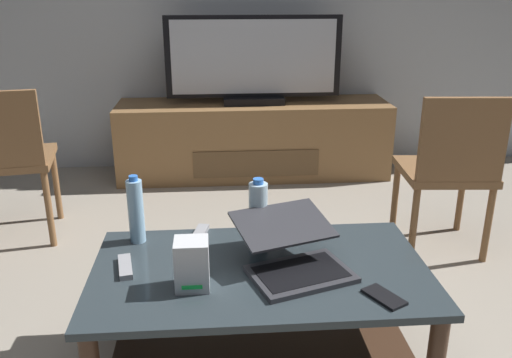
{
  "coord_description": "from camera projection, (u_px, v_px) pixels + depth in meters",
  "views": [
    {
      "loc": [
        -0.19,
        -1.68,
        1.38
      ],
      "look_at": [
        -0.02,
        0.49,
        0.58
      ],
      "focal_mm": 37.94,
      "sensor_mm": 36.0,
      "label": 1
    }
  ],
  "objects": [
    {
      "name": "water_bottle_near",
      "position": [
        258.0,
        213.0,
        2.03
      ],
      "size": [
        0.07,
        0.07,
        0.27
      ],
      "color": "silver",
      "rests_on": "coffee_table"
    },
    {
      "name": "cell_phone",
      "position": [
        384.0,
        297.0,
        1.72
      ],
      "size": [
        0.13,
        0.16,
        0.01
      ],
      "primitive_type": "cube",
      "rotation": [
        0.0,
        0.0,
        0.51
      ],
      "color": "black",
      "rests_on": "coffee_table"
    },
    {
      "name": "media_cabinet",
      "position": [
        254.0,
        139.0,
        4.02
      ],
      "size": [
        1.97,
        0.51,
        0.55
      ],
      "color": "olive",
      "rests_on": "ground"
    },
    {
      "name": "television",
      "position": [
        254.0,
        62.0,
        3.8
      ],
      "size": [
        1.24,
        0.2,
        0.62
      ],
      "color": "black",
      "rests_on": "media_cabinet"
    },
    {
      "name": "router_box",
      "position": [
        192.0,
        264.0,
        1.75
      ],
      "size": [
        0.11,
        0.11,
        0.17
      ],
      "color": "silver",
      "rests_on": "coffee_table"
    },
    {
      "name": "soundbar_remote",
      "position": [
        199.0,
        234.0,
        2.13
      ],
      "size": [
        0.08,
        0.17,
        0.02
      ],
      "primitive_type": "cube",
      "rotation": [
        0.0,
        0.0,
        -0.22
      ],
      "color": "#99999E",
      "rests_on": "coffee_table"
    },
    {
      "name": "laptop",
      "position": [
        293.0,
        253.0,
        1.87
      ],
      "size": [
        0.44,
        0.47,
        0.17
      ],
      "color": "#333338",
      "rests_on": "coffee_table"
    },
    {
      "name": "water_bottle_far",
      "position": [
        136.0,
        211.0,
        2.05
      ],
      "size": [
        0.06,
        0.06,
        0.27
      ],
      "color": "#99C6E5",
      "rests_on": "coffee_table"
    },
    {
      "name": "side_chair",
      "position": [
        7.0,
        155.0,
        2.88
      ],
      "size": [
        0.5,
        0.5,
        0.87
      ],
      "color": "brown",
      "rests_on": "ground"
    },
    {
      "name": "tv_remote",
      "position": [
        125.0,
        267.0,
        1.89
      ],
      "size": [
        0.07,
        0.17,
        0.02
      ],
      "primitive_type": "cube",
      "rotation": [
        0.0,
        0.0,
        0.19
      ],
      "color": "#99999E",
      "rests_on": "coffee_table"
    },
    {
      "name": "coffee_table",
      "position": [
        260.0,
        300.0,
        1.94
      ],
      "size": [
        1.18,
        0.67,
        0.43
      ],
      "color": "#2D383D",
      "rests_on": "ground"
    },
    {
      "name": "dining_chair",
      "position": [
        450.0,
        166.0,
        2.76
      ],
      "size": [
        0.47,
        0.47,
        0.87
      ],
      "color": "brown",
      "rests_on": "ground"
    }
  ]
}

